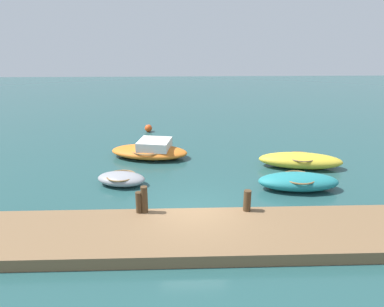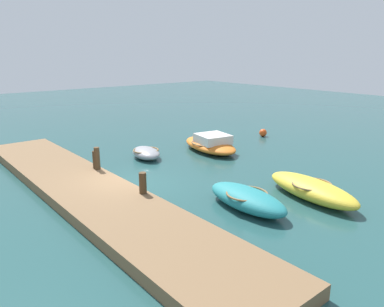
# 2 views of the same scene
# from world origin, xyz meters

# --- Properties ---
(ground_plane) EXTENTS (84.00, 84.00, 0.00)m
(ground_plane) POSITION_xyz_m (0.00, 0.00, 0.00)
(ground_plane) COLOR #234C4C
(dock_platform) EXTENTS (18.99, 3.06, 0.42)m
(dock_platform) POSITION_xyz_m (0.00, -1.81, 0.21)
(dock_platform) COLOR brown
(dock_platform) RESTS_ON ground_plane
(dinghy_grey) EXTENTS (2.44, 1.73, 0.58)m
(dinghy_grey) POSITION_xyz_m (-3.18, 2.90, 0.30)
(dinghy_grey) COLOR #939399
(dinghy_grey) RESTS_ON ground_plane
(motorboat_orange) EXTENTS (4.57, 2.80, 1.01)m
(motorboat_orange) POSITION_xyz_m (-2.13, 6.59, 0.41)
(motorboat_orange) COLOR orange
(motorboat_orange) RESTS_ON ground_plane
(rowboat_teal) EXTENTS (3.62, 1.65, 0.75)m
(rowboat_teal) POSITION_xyz_m (4.75, 2.11, 0.39)
(rowboat_teal) COLOR teal
(rowboat_teal) RESTS_ON ground_plane
(rowboat_yellow) EXTENTS (4.39, 2.14, 0.77)m
(rowboat_yellow) POSITION_xyz_m (5.69, 4.75, 0.39)
(rowboat_yellow) COLOR gold
(rowboat_yellow) RESTS_ON ground_plane
(mooring_post_west) EXTENTS (0.24, 0.24, 0.81)m
(mooring_post_west) POSITION_xyz_m (-2.00, -0.53, 0.82)
(mooring_post_west) COLOR #47331E
(mooring_post_west) RESTS_ON dock_platform
(mooring_post_mid_west) EXTENTS (0.25, 0.25, 1.02)m
(mooring_post_mid_west) POSITION_xyz_m (-1.80, -0.53, 0.93)
(mooring_post_mid_west) COLOR #47331E
(mooring_post_mid_west) RESTS_ON dock_platform
(mooring_post_mid_east) EXTENTS (0.28, 0.28, 0.80)m
(mooring_post_mid_east) POSITION_xyz_m (1.97, -0.53, 0.82)
(mooring_post_mid_east) COLOR #47331E
(mooring_post_mid_east) RESTS_ON dock_platform
(marker_buoy) EXTENTS (0.51, 0.51, 0.51)m
(marker_buoy) POSITION_xyz_m (-2.65, 11.82, 0.25)
(marker_buoy) COLOR #E54C19
(marker_buoy) RESTS_ON ground_plane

